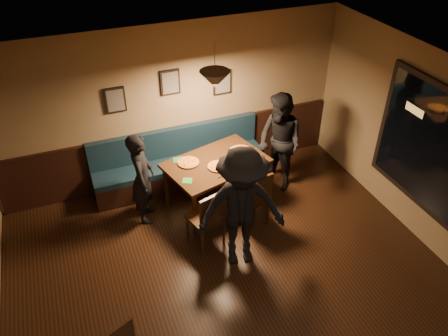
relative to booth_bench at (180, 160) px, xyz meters
name	(u,v)px	position (x,y,z in m)	size (l,w,h in m)	color
floor	(256,327)	(0.00, -3.20, -0.50)	(7.00, 7.00, 0.00)	black
ceiling	(269,136)	(0.00, -3.20, 2.30)	(7.00, 7.00, 0.00)	silver
wall_back	(172,107)	(0.00, 0.30, 0.90)	(6.00, 6.00, 0.00)	#8C704F
wainscot	(175,153)	(0.00, 0.27, 0.00)	(5.88, 0.06, 1.00)	black
booth_bench	(180,160)	(0.00, 0.00, 0.00)	(3.00, 0.60, 1.00)	#0F232D
window_frame	(445,159)	(2.96, -2.70, 1.00)	(0.06, 2.56, 1.86)	black
window_glass	(443,159)	(2.93, -2.70, 1.00)	(2.40, 2.40, 0.00)	black
picture_left	(115,100)	(-0.90, 0.27, 1.20)	(0.32, 0.04, 0.42)	black
picture_center	(170,82)	(0.00, 0.27, 1.35)	(0.32, 0.04, 0.42)	black
picture_right	(222,82)	(0.90, 0.27, 1.20)	(0.32, 0.04, 0.42)	black
pendant_lamp	(215,79)	(0.40, -0.73, 1.75)	(0.44, 0.44, 0.25)	black
dining_table	(216,183)	(0.40, -0.73, -0.08)	(1.57, 1.01, 0.84)	black
chair_near_left	(205,216)	(-0.08, -1.55, 0.02)	(0.46, 0.46, 1.03)	black
chair_near_right	(252,197)	(0.75, -1.37, 0.00)	(0.44, 0.44, 1.00)	black
diner_left	(142,178)	(-0.78, -0.65, 0.27)	(0.56, 0.37, 1.55)	black
diner_right	(280,143)	(1.58, -0.64, 0.37)	(0.85, 0.66, 1.75)	black
diner_front	(242,209)	(0.27, -2.05, 0.44)	(1.22, 0.70, 1.88)	black
pizza_a	(188,162)	(-0.02, -0.62, 0.36)	(0.34, 0.34, 0.04)	orange
pizza_b	(218,166)	(0.38, -0.89, 0.36)	(0.33, 0.33, 0.04)	orange
pizza_c	(241,151)	(0.87, -0.62, 0.36)	(0.38, 0.38, 0.04)	orange
soda_glass	(262,161)	(1.05, -1.08, 0.42)	(0.08, 0.08, 0.16)	black
tabasco_bottle	(249,155)	(0.93, -0.83, 0.40)	(0.03, 0.03, 0.11)	#A60510
napkin_a	(178,160)	(-0.14, -0.46, 0.34)	(0.17, 0.17, 0.01)	#1B6624
napkin_b	(187,181)	(-0.18, -1.05, 0.34)	(0.14, 0.14, 0.01)	#217D27
cutlery_set	(225,176)	(0.39, -1.15, 0.34)	(0.02, 0.19, 0.00)	silver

